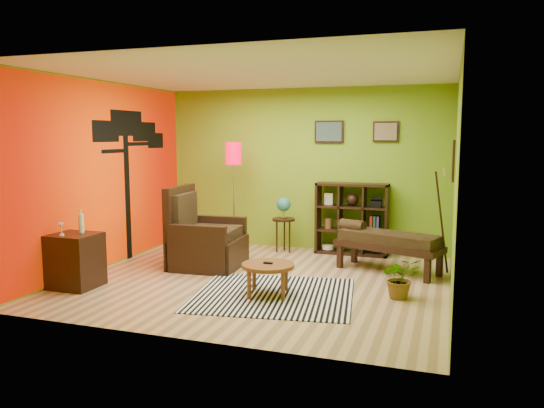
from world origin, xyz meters
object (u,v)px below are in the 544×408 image
(side_cabinet, at_px, (75,260))
(floor_lamp, at_px, (234,163))
(coffee_table, at_px, (268,268))
(globe_table, at_px, (284,211))
(potted_plant, at_px, (400,282))
(bench, at_px, (386,241))
(cube_shelf, at_px, (353,219))
(armchair, at_px, (203,242))

(side_cabinet, bearing_deg, floor_lamp, 67.38)
(coffee_table, distance_m, globe_table, 2.54)
(potted_plant, bearing_deg, bench, 104.60)
(side_cabinet, xyz_separation_m, cube_shelf, (3.11, 3.12, 0.24))
(bench, bearing_deg, cube_shelf, 123.99)
(globe_table, bearing_deg, bench, -23.38)
(cube_shelf, xyz_separation_m, potted_plant, (0.99, -2.24, -0.40))
(globe_table, distance_m, potted_plant, 3.00)
(side_cabinet, relative_size, floor_lamp, 0.55)
(coffee_table, distance_m, armchair, 1.79)
(armchair, distance_m, potted_plant, 3.07)
(side_cabinet, bearing_deg, bench, 29.32)
(side_cabinet, bearing_deg, globe_table, 55.95)
(floor_lamp, distance_m, globe_table, 1.17)
(coffee_table, xyz_separation_m, side_cabinet, (-2.53, -0.46, 0.01))
(side_cabinet, distance_m, cube_shelf, 4.41)
(coffee_table, bearing_deg, cube_shelf, 77.62)
(floor_lamp, distance_m, potted_plant, 3.74)
(armchair, bearing_deg, floor_lamp, 89.11)
(globe_table, height_order, bench, globe_table)
(globe_table, bearing_deg, armchair, -122.10)
(floor_lamp, xyz_separation_m, bench, (2.65, -0.59, -1.06))
(globe_table, distance_m, bench, 2.00)
(armchair, distance_m, side_cabinet, 1.91)
(coffee_table, xyz_separation_m, armchair, (-1.42, 1.09, 0.02))
(bench, distance_m, potted_plant, 1.31)
(potted_plant, bearing_deg, floor_lamp, 148.30)
(armchair, bearing_deg, potted_plant, -12.63)
(globe_table, xyz_separation_m, bench, (1.82, -0.78, -0.26))
(armchair, height_order, floor_lamp, floor_lamp)
(cube_shelf, height_order, bench, cube_shelf)
(cube_shelf, height_order, potted_plant, cube_shelf)
(armchair, height_order, side_cabinet, armchair)
(globe_table, height_order, potted_plant, globe_table)
(cube_shelf, relative_size, potted_plant, 2.34)
(armchair, bearing_deg, cube_shelf, 38.05)
(coffee_table, relative_size, potted_plant, 1.28)
(armchair, relative_size, floor_lamp, 0.65)
(coffee_table, height_order, globe_table, globe_table)
(floor_lamp, bearing_deg, globe_table, 13.04)
(armchair, xyz_separation_m, cube_shelf, (2.00, 1.57, 0.23))
(armchair, height_order, cube_shelf, armchair)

